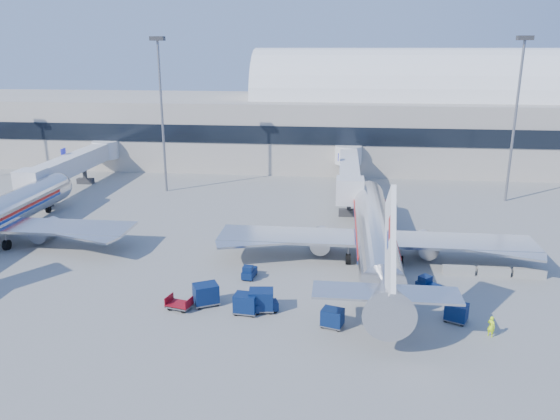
# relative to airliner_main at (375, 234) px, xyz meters

# --- Properties ---
(ground) EXTENTS (260.00, 260.00, 0.00)m
(ground) POSITION_rel_airliner_main_xyz_m (-10.00, -4.51, -2.93)
(ground) COLOR gray
(ground) RESTS_ON ground
(terminal) EXTENTS (170.00, 28.15, 21.00)m
(terminal) POSITION_rel_airliner_main_xyz_m (-23.60, 51.46, 4.60)
(terminal) COLOR #B2AA9E
(terminal) RESTS_ON ground
(airliner_main) EXTENTS (32.00, 37.26, 12.07)m
(airliner_main) POSITION_rel_airliner_main_xyz_m (0.00, 0.00, 0.00)
(airliner_main) COLOR silver
(airliner_main) RESTS_ON ground
(jetbridge_near) EXTENTS (4.40, 27.50, 6.25)m
(jetbridge_near) POSITION_rel_airliner_main_xyz_m (-2.40, 26.30, 1.00)
(jetbridge_near) COLOR silver
(jetbridge_near) RESTS_ON ground
(jetbridge_mid) EXTENTS (4.40, 27.50, 6.25)m
(jetbridge_mid) POSITION_rel_airliner_main_xyz_m (-44.40, 26.30, 1.00)
(jetbridge_mid) COLOR silver
(jetbridge_mid) RESTS_ON ground
(mast_west) EXTENTS (2.00, 1.20, 22.60)m
(mast_west) POSITION_rel_airliner_main_xyz_m (-30.00, 25.49, 11.87)
(mast_west) COLOR slate
(mast_west) RESTS_ON ground
(mast_east) EXTENTS (2.00, 1.20, 22.60)m
(mast_east) POSITION_rel_airliner_main_xyz_m (20.00, 25.49, 11.87)
(mast_east) COLOR slate
(mast_east) RESTS_ON ground
(barrier_near) EXTENTS (3.00, 0.55, 0.90)m
(barrier_near) POSITION_rel_airliner_main_xyz_m (8.00, -2.51, -2.48)
(barrier_near) COLOR #9E9E96
(barrier_near) RESTS_ON ground
(barrier_mid) EXTENTS (3.00, 0.55, 0.90)m
(barrier_mid) POSITION_rel_airliner_main_xyz_m (11.30, -2.51, -2.48)
(barrier_mid) COLOR #9E9E96
(barrier_mid) RESTS_ON ground
(barrier_far) EXTENTS (3.00, 0.55, 0.90)m
(barrier_far) POSITION_rel_airliner_main_xyz_m (14.60, -2.51, -2.48)
(barrier_far) COLOR #9E9E96
(barrier_far) RESTS_ON ground
(tug_lead) EXTENTS (2.42, 1.75, 1.42)m
(tug_lead) POSITION_rel_airliner_main_xyz_m (-9.66, -12.27, -2.28)
(tug_lead) COLOR #091A44
(tug_lead) RESTS_ON ground
(tug_right) EXTENTS (2.38, 2.43, 1.48)m
(tug_right) POSITION_rel_airliner_main_xyz_m (4.50, -6.99, -2.25)
(tug_right) COLOR #091A44
(tug_right) RESTS_ON ground
(tug_left) EXTENTS (1.28, 2.19, 1.35)m
(tug_left) POSITION_rel_airliner_main_xyz_m (-12.00, -5.59, -2.31)
(tug_left) COLOR #091A44
(tug_left) RESTS_ON ground
(cart_train_a) EXTENTS (2.27, 1.82, 1.86)m
(cart_train_a) POSITION_rel_airliner_main_xyz_m (-9.87, -12.13, -1.93)
(cart_train_a) COLOR #091A44
(cart_train_a) RESTS_ON ground
(cart_train_b) EXTENTS (2.07, 1.66, 1.70)m
(cart_train_b) POSITION_rel_airliner_main_xyz_m (-11.08, -12.72, -2.02)
(cart_train_b) COLOR #091A44
(cart_train_b) RESTS_ON ground
(cart_train_c) EXTENTS (2.63, 2.41, 1.87)m
(cart_train_c) POSITION_rel_airliner_main_xyz_m (-14.71, -11.53, -1.93)
(cart_train_c) COLOR #091A44
(cart_train_c) RESTS_ON ground
(cart_solo_near) EXTENTS (2.03, 1.76, 1.52)m
(cart_solo_near) POSITION_rel_airliner_main_xyz_m (-3.93, -14.23, -2.12)
(cart_solo_near) COLOR #091A44
(cart_solo_near) RESTS_ON ground
(cart_solo_far) EXTENTS (2.17, 1.96, 1.56)m
(cart_solo_far) POSITION_rel_airliner_main_xyz_m (5.91, -12.24, -2.10)
(cart_solo_far) COLOR #091A44
(cart_solo_far) RESTS_ON ground
(cart_open_red) EXTENTS (2.30, 1.87, 0.54)m
(cart_open_red) POSITION_rel_airliner_main_xyz_m (-16.73, -12.61, -2.54)
(cart_open_red) COLOR slate
(cart_open_red) RESTS_ON ground
(ramp_worker) EXTENTS (0.72, 0.71, 1.67)m
(ramp_worker) POSITION_rel_airliner_main_xyz_m (8.06, -14.33, -2.09)
(ramp_worker) COLOR #B6E818
(ramp_worker) RESTS_ON ground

